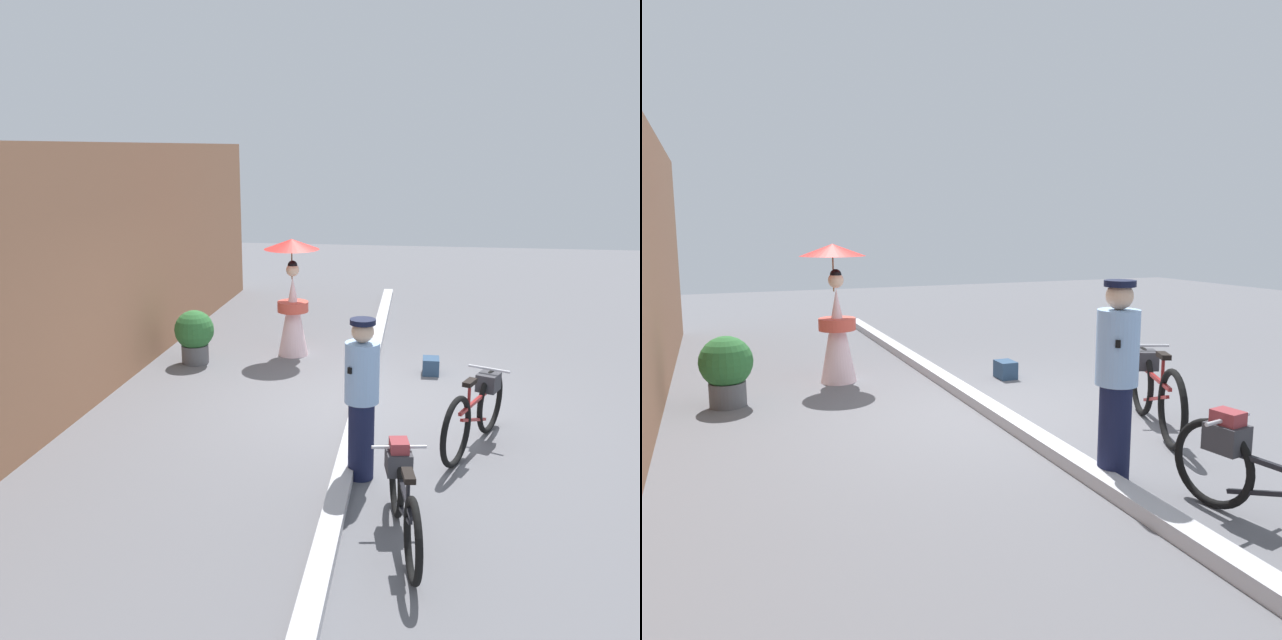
{
  "view_description": "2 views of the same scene",
  "coord_description": "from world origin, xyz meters",
  "views": [
    {
      "loc": [
        -8.45,
        -0.69,
        3.24
      ],
      "look_at": [
        0.18,
        0.57,
        1.06
      ],
      "focal_mm": 39.09,
      "sensor_mm": 36.0,
      "label": 1
    },
    {
      "loc": [
        -5.93,
        2.78,
        2.03
      ],
      "look_at": [
        0.22,
        0.25,
        1.04
      ],
      "focal_mm": 34.01,
      "sensor_mm": 36.0,
      "label": 2
    }
  ],
  "objects": [
    {
      "name": "sidewalk_curb",
      "position": [
        0.0,
        0.0,
        0.06
      ],
      "size": [
        14.0,
        0.2,
        0.12
      ],
      "primitive_type": "cube",
      "color": "#B2B2B7",
      "rests_on": "ground_plane"
    },
    {
      "name": "person_with_parasol",
      "position": [
        2.09,
        1.29,
        0.96
      ],
      "size": [
        0.87,
        0.87,
        1.85
      ],
      "color": "silver",
      "rests_on": "ground_plane"
    },
    {
      "name": "backpack_on_pavement",
      "position": [
        1.4,
        -0.9,
        0.13
      ],
      "size": [
        0.31,
        0.24,
        0.24
      ],
      "color": "navy",
      "rests_on": "ground_plane"
    },
    {
      "name": "potted_plant_by_door",
      "position": [
        1.44,
        2.68,
        0.46
      ],
      "size": [
        0.62,
        0.6,
        0.83
      ],
      "color": "#59595B",
      "rests_on": "ground_plane"
    },
    {
      "name": "person_officer",
      "position": [
        -2.03,
        -0.16,
        0.87
      ],
      "size": [
        0.34,
        0.34,
        1.64
      ],
      "color": "#141938",
      "rests_on": "ground_plane"
    },
    {
      "name": "ground_plane",
      "position": [
        0.0,
        0.0,
        0.0
      ],
      "size": [
        30.0,
        30.0,
        0.0
      ],
      "primitive_type": "plane",
      "color": "slate"
    },
    {
      "name": "bicycle_near_officer",
      "position": [
        -1.1,
        -1.35,
        0.42
      ],
      "size": [
        1.68,
        0.8,
        0.84
      ],
      "color": "black",
      "rests_on": "ground_plane"
    },
    {
      "name": "bicycle_far_side",
      "position": [
        -3.11,
        -0.61,
        0.4
      ],
      "size": [
        1.65,
        0.48,
        0.76
      ],
      "color": "black",
      "rests_on": "ground_plane"
    }
  ]
}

